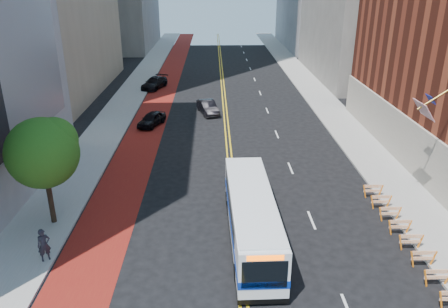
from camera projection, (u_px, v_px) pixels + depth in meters
ground at (242, 284)px, 21.88m from camera, size 160.00×160.00×0.00m
sidewalk_left at (119, 111)px, 49.30m from camera, size 4.00×140.00×0.15m
sidewalk_right at (330, 109)px, 49.86m from camera, size 4.00×140.00×0.15m
bus_lane_paint at (154, 111)px, 49.42m from camera, size 3.60×140.00×0.01m
center_line_inner at (224, 111)px, 49.60m from camera, size 0.14×140.00×0.01m
center_line_outer at (227, 111)px, 49.61m from camera, size 0.14×140.00×0.01m
lane_dashes at (260, 93)px, 57.11m from camera, size 0.14×98.20×0.01m
construction_barriers at (405, 232)px, 25.01m from camera, size 1.42×10.91×1.00m
street_tree at (43, 150)px, 25.33m from camera, size 4.20×4.20×6.70m
transit_bus at (251, 216)px, 24.91m from camera, size 2.67×11.09×3.04m
car_a at (152, 119)px, 44.52m from camera, size 2.95×4.36×1.38m
car_b at (208, 107)px, 48.40m from camera, size 2.72×4.73×1.47m
car_c at (154, 83)px, 59.10m from camera, size 3.66×5.57×1.50m
pedestrian at (44, 245)px, 23.13m from camera, size 0.81×0.74×1.85m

